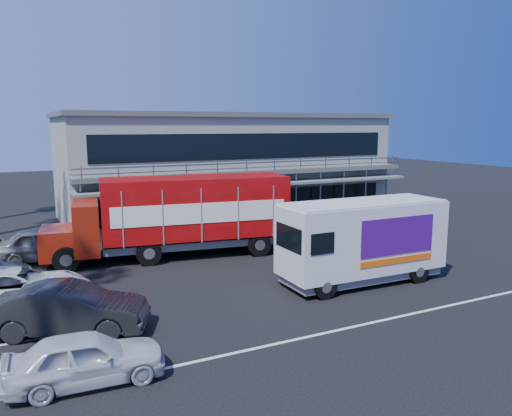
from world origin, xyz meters
name	(u,v)px	position (x,y,z in m)	size (l,w,h in m)	color
ground	(291,274)	(0.00, 0.00, 0.00)	(120.00, 120.00, 0.00)	black
building	(222,165)	(3.00, 14.94, 3.66)	(22.40, 12.00, 7.30)	gray
red_truck	(179,213)	(-3.44, 5.12, 2.19)	(12.07, 4.41, 3.97)	maroon
white_van	(362,240)	(1.99, -2.33, 1.82)	(7.05, 2.53, 3.43)	silver
parked_car_a	(86,358)	(-9.50, -5.84, 0.67)	(1.59, 3.95, 1.34)	silver
parked_car_b	(70,309)	(-9.50, -2.39, 0.79)	(1.67, 4.79, 1.58)	black
parked_car_c	(15,288)	(-11.00, 0.80, 0.73)	(2.44, 5.29, 1.47)	white
parked_car_e	(46,244)	(-9.50, 7.20, 0.81)	(1.91, 4.74, 1.61)	gray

